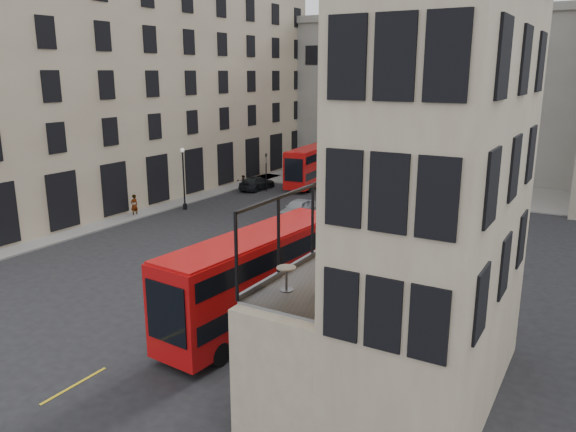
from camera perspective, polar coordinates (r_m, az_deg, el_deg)
The scene contains 31 objects.
ground at distance 26.15m, azimuth -7.59°, elevation -11.97°, with size 140.00×140.00×0.00m, color black.
host_building_main at distance 19.29m, azimuth 15.69°, elevation 2.58°, with size 7.26×11.40×15.10m.
host_frontage at distance 22.11m, azimuth 5.89°, elevation -10.59°, with size 3.00×11.00×4.50m, color beige.
cafe_floor at distance 21.24m, azimuth 6.05°, elevation -4.95°, with size 3.00×10.00×0.10m, color slate.
building_left at distance 56.57m, azimuth -17.50°, elevation 13.60°, with size 14.60×50.60×22.00m.
gateway at distance 69.19m, azimuth 14.17°, elevation 12.19°, with size 35.00×10.60×18.00m.
pavement_far at distance 61.08m, azimuth 10.06°, elevation 3.34°, with size 40.00×12.00×0.12m, color slate.
pavement_left at distance 48.93m, azimuth -19.45°, elevation -0.02°, with size 8.00×48.00×0.12m, color slate.
traffic_light_near at distance 35.32m, azimuth 2.96°, elevation -0.60°, with size 0.16×0.20×3.80m.
traffic_light_far at distance 55.75m, azimuth -2.24°, elevation 4.97°, with size 0.16×0.20×3.80m.
street_lamp_a at distance 49.04m, azimuth -10.54°, elevation 3.40°, with size 0.36×0.36×5.33m.
street_lamp_b at distance 56.99m, azimuth 8.74°, elevation 4.99°, with size 0.36×0.36×5.33m.
bus_near at distance 26.07m, azimuth -3.25°, elevation -5.98°, with size 3.40×11.29×4.44m.
bus_far at distance 58.83m, azimuth 2.58°, elevation 5.33°, with size 3.40×10.39×4.07m.
car_a at distance 45.97m, azimuth 0.98°, elevation 0.78°, with size 1.72×4.27×1.46m, color #9B9EA3.
car_b at distance 43.09m, azimuth 8.43°, elevation -0.17°, with size 1.75×5.01×1.65m, color #9E2309.
car_c at distance 56.95m, azimuth -3.18°, elevation 3.36°, with size 1.86×4.58×1.33m, color black.
bicycle at distance 42.38m, azimuth 4.65°, elevation -0.89°, with size 0.55×1.56×0.82m, color gray.
cyclist at distance 39.89m, azimuth 3.40°, elevation -1.04°, with size 0.69×0.46×1.90m, color #D0E017.
pedestrian_a at distance 56.13m, azimuth -4.52°, elevation 3.32°, with size 0.78×0.61×1.61m, color gray.
pedestrian_b at distance 61.04m, azimuth 3.44°, elevation 4.25°, with size 1.06×0.61×1.64m, color gray.
pedestrian_c at distance 58.26m, azimuth 10.70°, elevation 3.66°, with size 1.10×0.46×1.87m, color gray.
pedestrian_d at distance 58.00m, azimuth 17.67°, elevation 3.05°, with size 0.79×0.51×1.62m, color gray.
pedestrian_e at distance 47.88m, azimuth -15.36°, elevation 1.05°, with size 0.67×0.44×1.83m, color gray.
cafe_table_near at distance 18.43m, azimuth -0.17°, elevation -6.01°, with size 0.64×0.64×0.81m.
cafe_table_mid at distance 21.96m, azimuth 5.83°, elevation -2.73°, with size 0.63×0.63×0.79m.
cafe_table_far at distance 23.45m, azimuth 6.79°, elevation -1.61°, with size 0.64×0.64×0.80m.
cafe_chair_a at distance 18.18m, azimuth 3.64°, elevation -7.33°, with size 0.46×0.46×0.79m.
cafe_chair_b at distance 21.09m, azimuth 9.37°, elevation -4.38°, with size 0.40×0.40×0.80m.
cafe_chair_c at distance 21.44m, azimuth 8.62°, elevation -4.03°, with size 0.41×0.41×0.80m.
cafe_chair_d at distance 23.67m, azimuth 10.32°, elevation -2.28°, with size 0.45×0.45×0.86m.
Camera 1 is at (14.64, -18.32, 11.57)m, focal length 35.00 mm.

